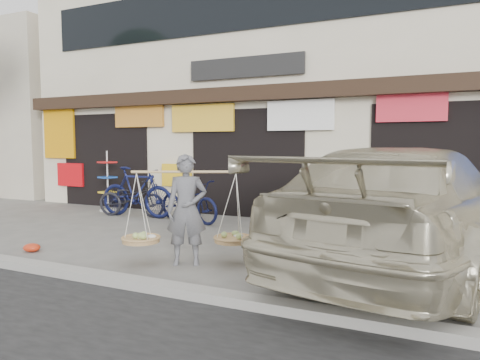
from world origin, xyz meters
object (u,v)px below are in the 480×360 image
at_px(bike_0, 131,198).
at_px(display_rack, 108,187).
at_px(suv, 406,207).
at_px(street_vendor, 187,214).
at_px(bike_2, 189,201).
at_px(bike_1, 137,192).

xyz_separation_m(bike_0, display_rack, (-1.21, 0.51, 0.19)).
relative_size(bike_0, suv, 0.28).
bearing_deg(street_vendor, suv, -0.90).
bearing_deg(display_rack, street_vendor, -37.60).
bearing_deg(street_vendor, bike_2, 95.79).
height_order(suv, display_rack, suv).
distance_m(bike_1, display_rack, 1.44).
xyz_separation_m(street_vendor, bike_0, (-3.52, 3.12, -0.30)).
distance_m(street_vendor, bike_0, 4.71).
xyz_separation_m(bike_1, suv, (6.39, -1.81, 0.26)).
bearing_deg(bike_1, suv, -107.42).
height_order(street_vendor, bike_0, street_vendor).
bearing_deg(bike_1, street_vendor, -134.63).
bearing_deg(suv, bike_1, -4.77).
height_order(bike_1, suv, suv).
relative_size(bike_0, bike_2, 0.95).
bearing_deg(display_rack, suv, -16.56).
relative_size(street_vendor, bike_0, 1.01).
xyz_separation_m(street_vendor, suv, (3.02, 1.34, 0.11)).
bearing_deg(bike_0, suv, -114.31).
distance_m(street_vendor, display_rack, 5.96).
bearing_deg(display_rack, bike_1, -20.03).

